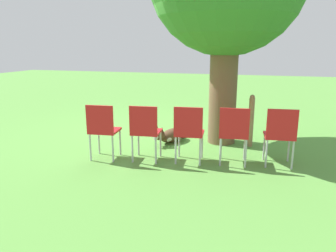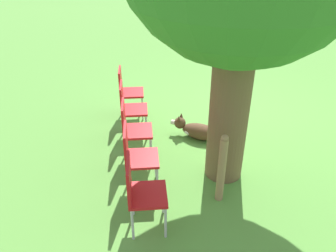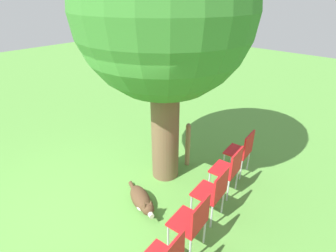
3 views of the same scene
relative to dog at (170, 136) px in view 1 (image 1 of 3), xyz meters
name	(u,v)px [view 1 (image 1 of 3)]	position (x,y,z in m)	size (l,w,h in m)	color
ground_plane	(159,133)	(-0.59, -0.43, -0.14)	(30.00, 30.00, 0.00)	#56933D
dog	(170,136)	(0.00, 0.00, 0.00)	(1.04, 0.53, 0.37)	#513823
fence_post	(251,121)	(-0.19, 1.48, 0.35)	(0.10, 0.10, 0.96)	#937551
red_chair_0	(103,128)	(1.23, -0.77, 0.40)	(0.46, 0.48, 0.92)	red
red_chair_1	(145,129)	(1.12, -0.09, 0.40)	(0.46, 0.48, 0.92)	red
red_chair_2	(189,130)	(1.00, 0.59, 0.40)	(0.46, 0.48, 0.92)	red
red_chair_3	(234,131)	(0.88, 1.27, 0.40)	(0.46, 0.48, 0.92)	red
red_chair_4	(280,133)	(0.77, 1.95, 0.40)	(0.46, 0.48, 0.92)	red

